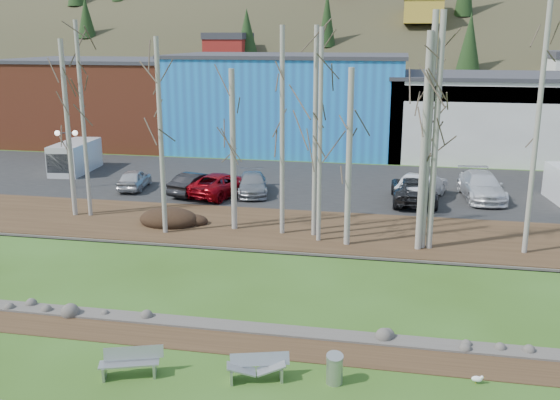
% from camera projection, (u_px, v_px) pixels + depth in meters
% --- Properties ---
extents(ground, '(200.00, 200.00, 0.00)m').
position_uv_depth(ground, '(254.00, 379.00, 18.48)').
color(ground, '#2D4B13').
rests_on(ground, ground).
extents(dirt_strip, '(80.00, 1.80, 0.03)m').
position_uv_depth(dirt_strip, '(269.00, 345.00, 20.47)').
color(dirt_strip, '#382616').
rests_on(dirt_strip, ground).
extents(near_bank_rocks, '(80.00, 0.80, 0.50)m').
position_uv_depth(near_bank_rocks, '(275.00, 332.00, 21.42)').
color(near_bank_rocks, '#47423D').
rests_on(near_bank_rocks, ground).
extents(river, '(80.00, 8.00, 0.90)m').
position_uv_depth(river, '(295.00, 286.00, 25.31)').
color(river, '#141F31').
rests_on(river, ground).
extents(far_bank_rocks, '(80.00, 0.80, 0.46)m').
position_uv_depth(far_bank_rocks, '(310.00, 253.00, 29.21)').
color(far_bank_rocks, '#47423D').
rests_on(far_bank_rocks, ground).
extents(far_bank, '(80.00, 7.00, 0.15)m').
position_uv_depth(far_bank, '(319.00, 231.00, 32.22)').
color(far_bank, '#382616').
rests_on(far_bank, ground).
extents(parking_lot, '(80.00, 14.00, 0.14)m').
position_uv_depth(parking_lot, '(340.00, 185.00, 42.19)').
color(parking_lot, black).
rests_on(parking_lot, ground).
extents(building_brick, '(16.32, 12.24, 7.80)m').
position_uv_depth(building_brick, '(103.00, 101.00, 58.96)').
color(building_brick, brown).
rests_on(building_brick, ground).
extents(building_blue, '(20.40, 12.24, 8.30)m').
position_uv_depth(building_blue, '(289.00, 102.00, 55.54)').
color(building_blue, blue).
rests_on(building_blue, ground).
extents(building_white, '(18.36, 12.24, 6.80)m').
position_uv_depth(building_white, '(500.00, 115.00, 52.37)').
color(building_white, beige).
rests_on(building_white, ground).
extents(bench_intact, '(1.83, 1.05, 0.88)m').
position_uv_depth(bench_intact, '(131.00, 362.00, 18.54)').
color(bench_intact, '#A6A9AB').
rests_on(bench_intact, ground).
extents(bench_damaged, '(1.83, 1.02, 0.78)m').
position_uv_depth(bench_damaged, '(257.00, 367.00, 18.35)').
color(bench_damaged, '#A6A9AB').
rests_on(bench_damaged, ground).
extents(litter_bin, '(0.60, 0.60, 0.84)m').
position_uv_depth(litter_bin, '(334.00, 370.00, 18.15)').
color(litter_bin, '#A6A9AB').
rests_on(litter_bin, ground).
extents(seagull, '(0.38, 0.18, 0.27)m').
position_uv_depth(seagull, '(477.00, 379.00, 18.19)').
color(seagull, gold).
rests_on(seagull, ground).
extents(dirt_mound, '(3.19, 2.25, 0.63)m').
position_uv_depth(dirt_mound, '(169.00, 218.00, 33.14)').
color(dirt_mound, black).
rests_on(dirt_mound, far_bank).
extents(birch_0, '(0.26, 0.26, 9.56)m').
position_uv_depth(birch_0, '(68.00, 130.00, 33.70)').
color(birch_0, '#A7A097').
rests_on(birch_0, far_bank).
extents(birch_1, '(0.21, 0.21, 10.51)m').
position_uv_depth(birch_1, '(83.00, 121.00, 33.47)').
color(birch_1, '#A7A097').
rests_on(birch_1, far_bank).
extents(birch_2, '(0.29, 0.29, 8.16)m').
position_uv_depth(birch_2, '(233.00, 151.00, 31.39)').
color(birch_2, '#A7A097').
rests_on(birch_2, far_bank).
extents(birch_3, '(0.24, 0.24, 9.69)m').
position_uv_depth(birch_3, '(161.00, 138.00, 30.55)').
color(birch_3, '#A7A097').
rests_on(birch_3, far_bank).
extents(birch_4, '(0.28, 0.28, 8.34)m').
position_uv_depth(birch_4, '(349.00, 159.00, 28.93)').
color(birch_4, '#A7A097').
rests_on(birch_4, far_bank).
extents(birch_5, '(0.23, 0.23, 10.19)m').
position_uv_depth(birch_5, '(282.00, 133.00, 30.39)').
color(birch_5, '#A7A097').
rests_on(birch_5, far_bank).
extents(birch_6, '(0.21, 0.21, 10.10)m').
position_uv_depth(birch_6, '(320.00, 138.00, 29.26)').
color(birch_6, '#A7A097').
rests_on(birch_6, far_bank).
extents(birch_7, '(0.29, 0.29, 9.93)m').
position_uv_depth(birch_7, '(424.00, 144.00, 28.07)').
color(birch_7, '#A7A097').
rests_on(birch_7, far_bank).
extents(birch_8, '(0.28, 0.28, 10.80)m').
position_uv_depth(birch_8, '(436.00, 134.00, 28.09)').
color(birch_8, '#A7A097').
rests_on(birch_8, far_bank).
extents(birch_9, '(0.23, 0.23, 11.90)m').
position_uv_depth(birch_9, '(538.00, 124.00, 27.31)').
color(birch_9, '#A7A097').
rests_on(birch_9, far_bank).
extents(birch_10, '(0.23, 0.23, 10.19)m').
position_uv_depth(birch_10, '(315.00, 134.00, 30.09)').
color(birch_10, '#A7A097').
rests_on(birch_10, far_bank).
extents(birch_11, '(0.28, 0.28, 10.80)m').
position_uv_depth(birch_11, '(429.00, 134.00, 28.15)').
color(birch_11, '#A7A097').
rests_on(birch_11, far_bank).
extents(street_lamp, '(1.43, 0.60, 3.82)m').
position_uv_depth(street_lamp, '(67.00, 143.00, 40.25)').
color(street_lamp, '#262628').
rests_on(street_lamp, parking_lot).
extents(car_0, '(2.01, 3.96, 1.29)m').
position_uv_depth(car_0, '(134.00, 179.00, 40.68)').
color(car_0, '#B9B9BB').
rests_on(car_0, parking_lot).
extents(car_1, '(2.71, 4.48, 1.39)m').
position_uv_depth(car_1, '(196.00, 183.00, 39.35)').
color(car_1, black).
rests_on(car_1, parking_lot).
extents(car_2, '(3.90, 5.63, 1.43)m').
position_uv_depth(car_2, '(222.00, 184.00, 39.01)').
color(car_2, maroon).
rests_on(car_2, parking_lot).
extents(car_3, '(2.86, 4.80, 1.30)m').
position_uv_depth(car_3, '(252.00, 184.00, 39.40)').
color(car_3, gray).
rests_on(car_3, parking_lot).
extents(car_4, '(3.36, 5.10, 1.59)m').
position_uv_depth(car_4, '(422.00, 186.00, 38.08)').
color(car_4, silver).
rests_on(car_4, parking_lot).
extents(car_5, '(2.78, 5.59, 1.52)m').
position_uv_depth(car_5, '(414.00, 190.00, 37.44)').
color(car_5, black).
rests_on(car_5, parking_lot).
extents(car_6, '(2.83, 5.71, 1.59)m').
position_uv_depth(car_6, '(481.00, 186.00, 38.17)').
color(car_6, silver).
rests_on(car_6, parking_lot).
extents(van_grey, '(2.48, 5.15, 2.19)m').
position_uv_depth(van_grey, '(74.00, 157.00, 45.55)').
color(van_grey, silver).
rests_on(van_grey, parking_lot).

